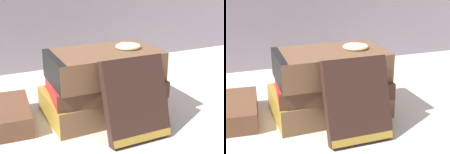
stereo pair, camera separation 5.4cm
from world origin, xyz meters
The scene contains 6 objects.
ground_plane centered at (0.00, 0.00, 0.00)m, with size 3.00×3.00×0.00m, color beige.
book_flat_bottom centered at (-0.01, 0.02, 0.02)m, with size 0.22×0.15×0.05m.
book_flat_middle centered at (-0.01, 0.01, 0.06)m, with size 0.22×0.15×0.03m.
book_flat_top centered at (-0.01, 0.01, 0.10)m, with size 0.20×0.12×0.05m.
book_leaning_front centered at (0.01, -0.09, 0.06)m, with size 0.11×0.06×0.14m.
pocket_watch centered at (0.04, 0.01, 0.13)m, with size 0.05×0.05×0.01m.
Camera 2 is at (-0.18, -0.52, 0.28)m, focal length 50.00 mm.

